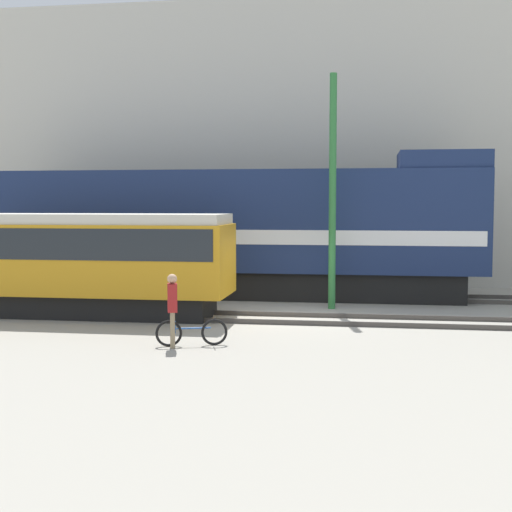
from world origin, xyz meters
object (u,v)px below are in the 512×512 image
(bicycle, at_px, (192,333))
(person, at_px, (172,303))
(freight_locomotive, at_px, (232,231))
(utility_pole_left, at_px, (333,192))
(streetcar, at_px, (78,258))

(bicycle, distance_m, person, 0.89)
(freight_locomotive, distance_m, utility_pole_left, 4.76)
(streetcar, bearing_deg, person, -46.12)
(bicycle, bearing_deg, freight_locomotive, 94.71)
(person, bearing_deg, utility_pole_left, 63.47)
(person, distance_m, utility_pole_left, 8.11)
(bicycle, relative_size, utility_pole_left, 0.22)
(bicycle, bearing_deg, streetcar, 138.39)
(freight_locomotive, bearing_deg, utility_pole_left, -34.21)
(person, bearing_deg, freight_locomotive, 92.18)
(freight_locomotive, xyz_separation_m, utility_pole_left, (3.77, -2.57, 1.35))
(utility_pole_left, bearing_deg, freight_locomotive, 145.79)
(bicycle, relative_size, person, 0.95)
(streetcar, bearing_deg, freight_locomotive, 53.80)
(streetcar, relative_size, utility_pole_left, 1.23)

